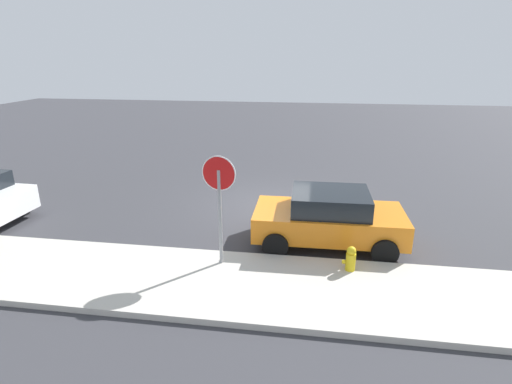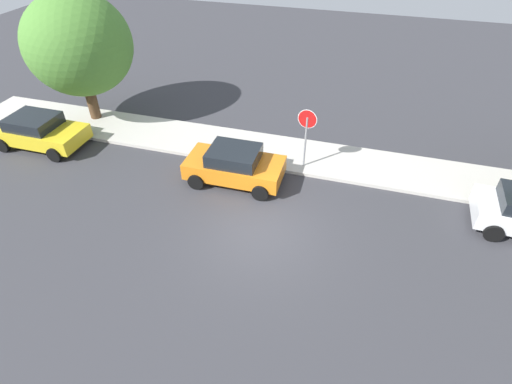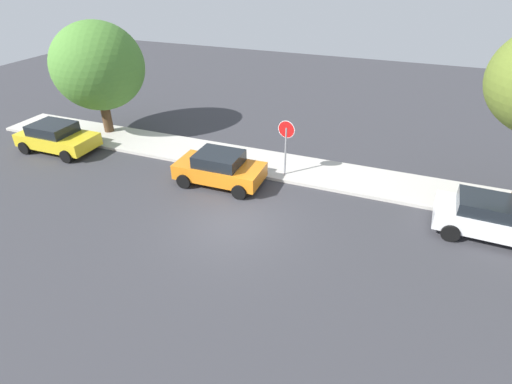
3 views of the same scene
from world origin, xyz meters
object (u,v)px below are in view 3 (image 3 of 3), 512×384
(stop_sign, at_px, (286,139))
(parked_car_orange, at_px, (220,168))
(street_tree_near_corner, at_px, (98,66))
(fire_hydrant, at_px, (225,160))
(parked_car_white, at_px, (494,218))
(parked_car_yellow, at_px, (57,137))

(stop_sign, height_order, parked_car_orange, stop_sign)
(street_tree_near_corner, relative_size, fire_hydrant, 8.40)
(stop_sign, distance_m, fire_hydrant, 3.30)
(parked_car_white, height_order, fire_hydrant, parked_car_white)
(parked_car_yellow, relative_size, street_tree_near_corner, 0.67)
(parked_car_white, height_order, street_tree_near_corner, street_tree_near_corner)
(parked_car_orange, height_order, parked_car_white, parked_car_orange)
(stop_sign, relative_size, street_tree_near_corner, 0.45)
(stop_sign, height_order, fire_hydrant, stop_sign)
(stop_sign, xyz_separation_m, parked_car_orange, (-2.47, -1.63, -1.10))
(parked_car_white, distance_m, street_tree_near_corner, 19.41)
(parked_car_orange, xyz_separation_m, parked_car_white, (10.70, 0.06, 0.01))
(stop_sign, height_order, parked_car_yellow, stop_sign)
(parked_car_yellow, xyz_separation_m, street_tree_near_corner, (0.99, 2.84, 2.99))
(parked_car_orange, xyz_separation_m, street_tree_near_corner, (-8.27, 2.92, 2.99))
(parked_car_orange, relative_size, street_tree_near_corner, 0.64)
(fire_hydrant, bearing_deg, street_tree_near_corner, 169.95)
(street_tree_near_corner, distance_m, fire_hydrant, 8.62)
(parked_car_white, distance_m, fire_hydrant, 11.27)
(stop_sign, bearing_deg, parked_car_yellow, -172.51)
(stop_sign, xyz_separation_m, parked_car_yellow, (-11.73, -1.54, -1.11))
(parked_car_white, relative_size, street_tree_near_corner, 0.68)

